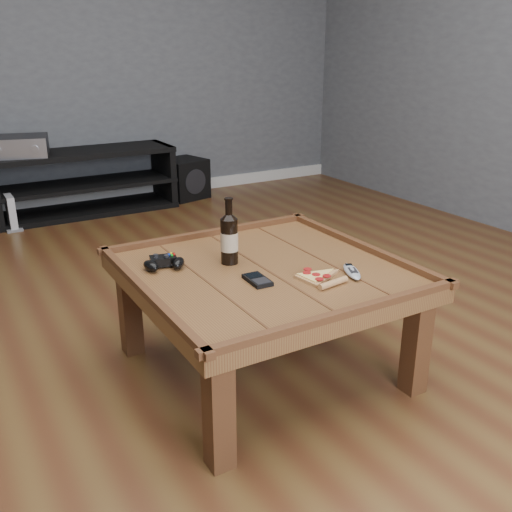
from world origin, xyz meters
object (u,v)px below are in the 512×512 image
beer_bottle (229,237)px  game_console (11,214)px  remote_control (352,271)px  av_receiver (18,146)px  coffee_table (265,283)px  subwoofer (184,179)px  smartphone (257,280)px  game_controller (164,263)px  media_console (85,182)px  pizza_slice (318,278)px

beer_bottle → game_console: 2.55m
remote_control → av_receiver: 3.04m
coffee_table → subwoofer: coffee_table is taller
smartphone → game_console: 2.75m
smartphone → subwoofer: (0.96, 2.90, -0.29)m
smartphone → av_receiver: 2.87m
beer_bottle → game_controller: 0.27m
coffee_table → remote_control: (0.26, -0.21, 0.07)m
remote_control → subwoofer: 3.09m
remote_control → subwoofer: size_ratio=0.42×
media_console → game_console: size_ratio=5.59×
beer_bottle → pizza_slice: bearing=-58.0°
coffee_table → pizza_slice: 0.24m
media_console → game_controller: (-0.33, -2.54, 0.23)m
remote_control → media_console: bearing=118.8°
smartphone → subwoofer: smartphone is taller
smartphone → pizza_slice: bearing=-22.8°
game_controller → pizza_slice: size_ratio=0.69×
media_console → subwoofer: bearing=3.2°
beer_bottle → subwoofer: 2.86m
game_controller → game_console: 2.42m
media_console → remote_control: (0.26, -2.96, 0.22)m
game_console → media_console: bearing=15.8°
beer_bottle → game_console: size_ratio=1.07×
remote_control → subwoofer: remote_control is taller
coffee_table → media_console: 2.75m
coffee_table → av_receiver: (-0.45, 2.74, 0.18)m
av_receiver → subwoofer: (1.32, 0.05, -0.40)m
pizza_slice → av_receiver: size_ratio=0.53×
media_console → remote_control: 2.98m
media_console → remote_control: size_ratio=8.23×
remote_control → beer_bottle: bearing=159.0°
av_receiver → subwoofer: 1.38m
smartphone → remote_control: bearing=-16.0°
av_receiver → subwoofer: av_receiver is taller
game_controller → game_console: game_controller is taller
subwoofer → game_console: size_ratio=1.64×
beer_bottle → remote_control: (0.34, -0.34, -0.10)m
media_console → remote_control: bearing=-85.1°
coffee_table → subwoofer: size_ratio=2.51×
game_controller → media_console: bearing=95.7°
pizza_slice → remote_control: 0.14m
coffee_table → media_console: size_ratio=0.74×
coffee_table → game_controller: (-0.33, 0.21, 0.08)m
coffee_table → subwoofer: 2.94m
game_controller → av_receiver: av_receiver is taller
pizza_slice → av_receiver: av_receiver is taller
beer_bottle → game_controller: size_ratio=1.52×
game_controller → pizza_slice: (0.45, -0.40, -0.01)m
media_console → smartphone: (-0.09, -2.85, 0.21)m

